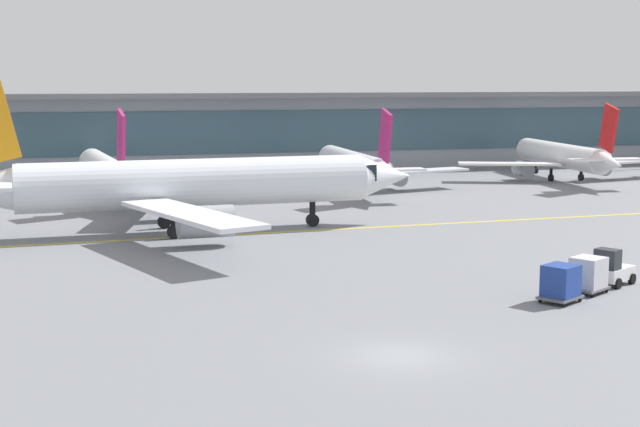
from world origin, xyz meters
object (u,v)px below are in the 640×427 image
(baggage_tug, at_px, (612,269))
(cargo_dolly_trailing, at_px, (561,282))
(gate_airplane_3, at_px, (354,165))
(gate_airplane_2, at_px, (105,171))
(taxiing_regional_jet, at_px, (190,185))
(gate_airplane_4, at_px, (562,156))
(cargo_dolly_lead, at_px, (588,274))

(baggage_tug, bearing_deg, cargo_dolly_trailing, -180.00)
(baggage_tug, bearing_deg, gate_airplane_3, 60.00)
(gate_airplane_2, xyz_separation_m, taxiing_regional_jet, (5.30, -21.71, 0.91))
(gate_airplane_2, relative_size, baggage_tug, 9.03)
(gate_airplane_4, xyz_separation_m, taxiing_regional_jet, (-44.88, -25.62, 0.91))
(gate_airplane_2, relative_size, taxiing_regional_jet, 0.75)
(gate_airplane_4, relative_size, taxiing_regional_jet, 0.75)
(gate_airplane_3, distance_m, cargo_dolly_lead, 46.85)
(taxiing_regional_jet, bearing_deg, cargo_dolly_trailing, -62.95)
(gate_airplane_3, relative_size, cargo_dolly_lead, 9.92)
(taxiing_regional_jet, height_order, cargo_dolly_lead, taxiing_regional_jet)
(gate_airplane_3, height_order, cargo_dolly_lead, gate_airplane_3)
(taxiing_regional_jet, xyz_separation_m, baggage_tug, (20.11, -23.93, -2.66))
(baggage_tug, distance_m, cargo_dolly_lead, 2.65)
(gate_airplane_2, height_order, cargo_dolly_trailing, gate_airplane_2)
(baggage_tug, xyz_separation_m, cargo_dolly_lead, (-2.26, -1.37, 0.16))
(baggage_tug, distance_m, cargo_dolly_trailing, 5.52)
(gate_airplane_3, bearing_deg, cargo_dolly_trailing, 176.69)
(gate_airplane_2, xyz_separation_m, cargo_dolly_lead, (23.14, -47.00, -1.59))
(gate_airplane_3, height_order, gate_airplane_4, gate_airplane_4)
(gate_airplane_3, bearing_deg, baggage_tug, -177.65)
(gate_airplane_4, relative_size, cargo_dolly_lead, 10.15)
(gate_airplane_3, xyz_separation_m, cargo_dolly_lead, (-1.36, -46.80, -1.54))
(gate_airplane_2, xyz_separation_m, gate_airplane_3, (24.50, -0.20, -0.05))
(gate_airplane_4, bearing_deg, baggage_tug, 157.70)
(baggage_tug, relative_size, cargo_dolly_lead, 1.12)
(taxiing_regional_jet, bearing_deg, gate_airplane_2, 100.87)
(gate_airplane_3, xyz_separation_m, gate_airplane_4, (25.67, 4.12, 0.05))
(taxiing_regional_jet, distance_m, baggage_tug, 31.37)
(cargo_dolly_lead, relative_size, cargo_dolly_trailing, 1.00)
(gate_airplane_3, distance_m, gate_airplane_4, 26.00)
(cargo_dolly_lead, height_order, cargo_dolly_trailing, same)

